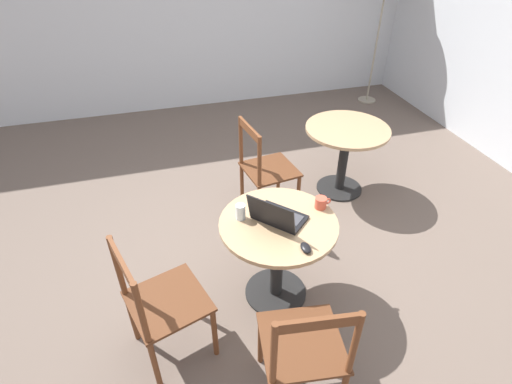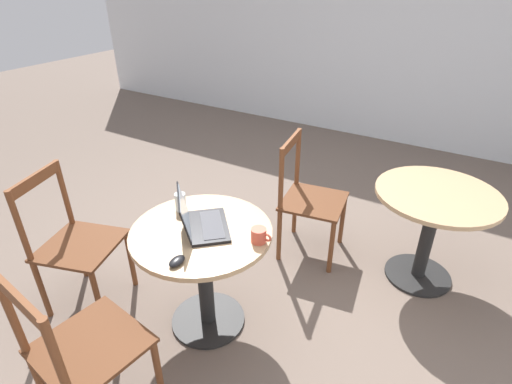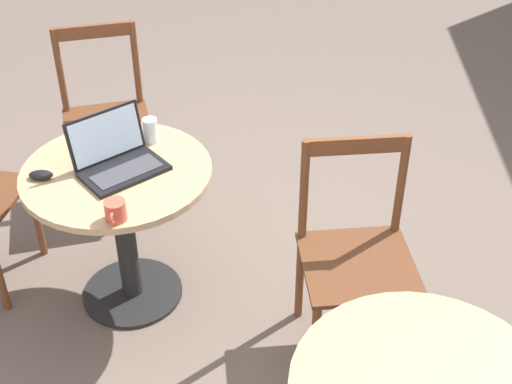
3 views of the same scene
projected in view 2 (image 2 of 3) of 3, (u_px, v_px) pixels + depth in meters
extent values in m
plane|color=#66564C|center=(234.00, 270.00, 3.02)|extent=(16.00, 16.00, 0.00)
cube|color=silver|center=(380.00, 29.00, 4.77)|extent=(9.40, 0.06, 2.70)
cylinder|color=black|center=(208.00, 319.00, 2.59)|extent=(0.47, 0.47, 0.02)
cylinder|color=black|center=(205.00, 279.00, 2.42)|extent=(0.09, 0.09, 0.66)
cylinder|color=tan|center=(201.00, 232.00, 2.25)|extent=(0.81, 0.81, 0.03)
cylinder|color=black|center=(417.00, 275.00, 2.96)|extent=(0.47, 0.47, 0.02)
cylinder|color=black|center=(427.00, 237.00, 2.79)|extent=(0.09, 0.09, 0.66)
cylinder|color=tan|center=(438.00, 194.00, 2.62)|extent=(0.81, 0.81, 0.03)
cylinder|color=brown|center=(112.00, 333.00, 2.22)|extent=(0.04, 0.04, 0.45)
cylinder|color=brown|center=(158.00, 372.00, 2.00)|extent=(0.04, 0.04, 0.45)
cylinder|color=brown|center=(41.00, 384.00, 1.95)|extent=(0.04, 0.04, 0.45)
cube|color=#562F1A|center=(91.00, 346.00, 1.86)|extent=(0.51, 0.51, 0.02)
cylinder|color=brown|center=(11.00, 313.00, 1.71)|extent=(0.04, 0.04, 0.47)
cylinder|color=brown|center=(59.00, 364.00, 1.49)|extent=(0.04, 0.04, 0.47)
cube|color=brown|center=(18.00, 300.00, 1.50)|extent=(0.43, 0.08, 0.07)
cylinder|color=brown|center=(131.00, 259.00, 2.78)|extent=(0.04, 0.04, 0.45)
cylinder|color=brown|center=(98.00, 300.00, 2.44)|extent=(0.04, 0.04, 0.45)
cylinder|color=brown|center=(80.00, 251.00, 2.86)|extent=(0.04, 0.04, 0.45)
cylinder|color=brown|center=(42.00, 289.00, 2.52)|extent=(0.04, 0.04, 0.45)
cube|color=#562F1A|center=(81.00, 245.00, 2.53)|extent=(0.57, 0.57, 0.02)
cylinder|color=brown|center=(64.00, 193.00, 2.62)|extent=(0.04, 0.04, 0.47)
cylinder|color=brown|center=(20.00, 226.00, 2.28)|extent=(0.04, 0.04, 0.47)
cube|color=brown|center=(35.00, 180.00, 2.35)|extent=(0.15, 0.42, 0.07)
cylinder|color=brown|center=(342.00, 219.00, 3.22)|extent=(0.04, 0.04, 0.45)
cylinder|color=brown|center=(331.00, 247.00, 2.90)|extent=(0.04, 0.04, 0.45)
cylinder|color=brown|center=(295.00, 209.00, 3.35)|extent=(0.04, 0.04, 0.45)
cylinder|color=brown|center=(279.00, 235.00, 3.03)|extent=(0.04, 0.04, 0.45)
cube|color=#562F1A|center=(314.00, 201.00, 3.01)|extent=(0.51, 0.51, 0.02)
cylinder|color=brown|center=(298.00, 157.00, 3.11)|extent=(0.04, 0.04, 0.47)
cylinder|color=brown|center=(281.00, 179.00, 2.79)|extent=(0.04, 0.04, 0.47)
cube|color=brown|center=(291.00, 142.00, 2.85)|extent=(0.09, 0.43, 0.07)
cube|color=black|center=(209.00, 226.00, 2.26)|extent=(0.39, 0.39, 0.02)
cube|color=#38383D|center=(212.00, 224.00, 2.26)|extent=(0.28, 0.29, 0.00)
cube|color=black|center=(184.00, 212.00, 2.18)|extent=(0.27, 0.29, 0.21)
cube|color=#9EB2C6|center=(185.00, 212.00, 2.18)|extent=(0.24, 0.26, 0.19)
ellipsoid|color=black|center=(177.00, 261.00, 1.98)|extent=(0.06, 0.10, 0.03)
cylinder|color=#C64C38|center=(259.00, 235.00, 2.13)|extent=(0.08, 0.08, 0.08)
torus|color=#C64C38|center=(267.00, 238.00, 2.10)|extent=(0.05, 0.01, 0.05)
cylinder|color=silver|center=(181.00, 202.00, 2.40)|extent=(0.07, 0.07, 0.11)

